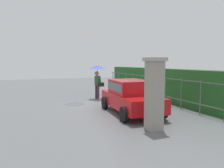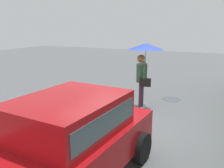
{
  "view_description": "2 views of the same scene",
  "coord_description": "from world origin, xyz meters",
  "views": [
    {
      "loc": [
        10.79,
        -4.3,
        2.25
      ],
      "look_at": [
        0.52,
        -0.06,
        1.14
      ],
      "focal_mm": 34.17,
      "sensor_mm": 36.0,
      "label": 1
    },
    {
      "loc": [
        5.38,
        2.3,
        2.6
      ],
      "look_at": [
        0.05,
        -0.28,
        1.17
      ],
      "focal_mm": 38.98,
      "sensor_mm": 36.0,
      "label": 2
    }
  ],
  "objects": [
    {
      "name": "hedge_row",
      "position": [
        -0.46,
        3.5,
        0.95
      ],
      "size": [
        12.07,
        0.9,
        1.9
      ],
      "primitive_type": "cube",
      "color": "#235B23",
      "rests_on": "ground"
    },
    {
      "name": "puddle_near",
      "position": [
        -0.58,
        -1.82,
        0.0
      ],
      "size": [
        1.12,
        1.12,
        0.0
      ],
      "primitive_type": "cylinder",
      "color": "#4C545B",
      "rests_on": "ground"
    },
    {
      "name": "pedestrian",
      "position": [
        -1.82,
        -0.07,
        1.58
      ],
      "size": [
        1.09,
        1.09,
        2.07
      ],
      "rotation": [
        0.0,
        0.0,
        1.88
      ],
      "color": "#47283D",
      "rests_on": "ground"
    },
    {
      "name": "fence_section",
      "position": [
        -0.46,
        2.7,
        0.83
      ],
      "size": [
        11.12,
        0.05,
        1.5
      ],
      "color": "#59605B",
      "rests_on": "ground"
    },
    {
      "name": "car",
      "position": [
        2.42,
        0.04,
        0.8
      ],
      "size": [
        3.82,
        2.05,
        1.48
      ],
      "rotation": [
        0.0,
        0.0,
        -0.06
      ],
      "color": "#B71116",
      "rests_on": "ground"
    },
    {
      "name": "ground_plane",
      "position": [
        0.0,
        0.0,
        0.0
      ],
      "size": [
        40.0,
        40.0,
        0.0
      ],
      "primitive_type": "plane",
      "color": "slate"
    },
    {
      "name": "puddle_far",
      "position": [
        -3.1,
        0.57,
        0.0
      ],
      "size": [
        0.7,
        0.7,
        0.0
      ],
      "primitive_type": "cylinder",
      "color": "#4C545B",
      "rests_on": "ground"
    },
    {
      "name": "gate_pillar",
      "position": [
        4.86,
        -0.34,
        1.24
      ],
      "size": [
        0.6,
        0.6,
        2.42
      ],
      "color": "gray",
      "rests_on": "ground"
    }
  ]
}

